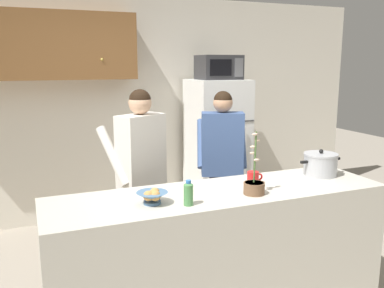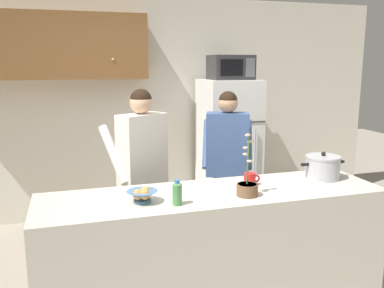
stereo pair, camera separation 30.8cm
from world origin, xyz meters
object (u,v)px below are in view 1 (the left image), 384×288
(person_near_pot, at_px, (141,162))
(person_by_sink, at_px, (222,153))
(coffee_mug, at_px, (253,178))
(cooking_pot, at_px, (320,164))
(bread_bowl, at_px, (152,197))
(microwave, at_px, (219,67))
(bottle_near_edge, at_px, (188,193))
(refrigerator, at_px, (217,148))
(potted_orchid, at_px, (254,185))

(person_near_pot, bearing_deg, person_by_sink, 12.58)
(person_by_sink, bearing_deg, coffee_mug, -99.94)
(cooking_pot, relative_size, bread_bowl, 1.86)
(bread_bowl, bearing_deg, microwave, 53.91)
(person_near_pot, bearing_deg, bottle_near_edge, -85.69)
(cooking_pot, height_order, bottle_near_edge, cooking_pot)
(refrigerator, bearing_deg, person_near_pot, -138.26)
(microwave, height_order, potted_orchid, microwave)
(person_by_sink, relative_size, potted_orchid, 3.50)
(refrigerator, xyz_separation_m, person_near_pot, (-1.25, -1.11, 0.19))
(microwave, height_order, cooking_pot, microwave)
(bread_bowl, bearing_deg, refrigerator, 54.23)
(microwave, relative_size, coffee_mug, 3.66)
(refrigerator, distance_m, bread_bowl, 2.38)
(person_by_sink, bearing_deg, microwave, 66.83)
(person_by_sink, xyz_separation_m, bottle_near_edge, (-0.79, -1.12, 0.03))
(microwave, distance_m, coffee_mug, 2.00)
(person_by_sink, relative_size, bread_bowl, 7.53)
(cooking_pot, height_order, bread_bowl, cooking_pot)
(coffee_mug, xyz_separation_m, bottle_near_edge, (-0.64, -0.27, 0.04))
(microwave, distance_m, person_by_sink, 1.27)
(bottle_near_edge, bearing_deg, coffee_mug, 22.85)
(microwave, xyz_separation_m, bread_bowl, (-1.39, -1.91, -0.81))
(microwave, relative_size, person_near_pot, 0.30)
(coffee_mug, xyz_separation_m, bread_bowl, (-0.86, -0.16, 0.00))
(refrigerator, distance_m, person_near_pot, 1.68)
(person_by_sink, height_order, bread_bowl, person_by_sink)
(microwave, xyz_separation_m, bottle_near_edge, (-1.18, -2.02, -0.78))
(refrigerator, xyz_separation_m, potted_orchid, (-0.66, -2.00, 0.17))
(person_near_pot, xyz_separation_m, bottle_near_edge, (0.07, -0.93, -0.01))
(cooking_pot, bearing_deg, potted_orchid, -163.15)
(person_by_sink, bearing_deg, bottle_near_edge, -125.33)
(microwave, bearing_deg, refrigerator, 90.07)
(cooking_pot, bearing_deg, coffee_mug, -179.76)
(potted_orchid, bearing_deg, bread_bowl, 174.73)
(bread_bowl, bearing_deg, person_by_sink, 45.08)
(coffee_mug, relative_size, bread_bowl, 0.63)
(refrigerator, distance_m, potted_orchid, 2.11)
(cooking_pot, relative_size, bottle_near_edge, 2.30)
(person_near_pot, bearing_deg, microwave, 41.18)
(potted_orchid, bearing_deg, coffee_mug, 60.96)
(person_by_sink, xyz_separation_m, coffee_mug, (-0.15, -0.85, -0.01))
(refrigerator, bearing_deg, potted_orchid, -108.29)
(refrigerator, relative_size, microwave, 3.42)
(person_near_pot, bearing_deg, potted_orchid, -56.34)
(refrigerator, distance_m, person_by_sink, 1.01)
(refrigerator, relative_size, potted_orchid, 3.64)
(person_near_pot, height_order, bottle_near_edge, person_near_pot)
(person_by_sink, bearing_deg, refrigerator, 67.32)
(microwave, bearing_deg, person_by_sink, -113.17)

